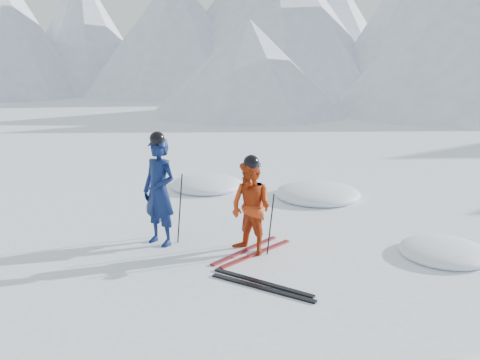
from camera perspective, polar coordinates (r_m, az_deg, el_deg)
The scene contains 12 objects.
ground at distance 8.45m, azimuth 5.12°, elevation -9.18°, with size 160.00×160.00×0.00m, color white.
skier_blue at distance 9.04m, azimuth -9.06°, elevation -1.33°, with size 0.70×0.46×1.93m, color #0B1945.
skier_red at distance 8.55m, azimuth 1.25°, elevation -3.16°, with size 0.78×0.61×1.60m, color #AE330D.
pole_blue_left at distance 9.44m, azimuth -9.59°, elevation -2.74°, with size 0.02×0.02×1.28m, color black.
pole_blue_right at distance 9.13m, azimuth -6.76°, elevation -3.21°, with size 0.02×0.02×1.28m, color black.
pole_red_left at distance 8.99m, azimuth 0.63°, elevation -4.10°, with size 0.02×0.02×1.07m, color black.
pole_red_right at distance 8.58m, azimuth 3.45°, elevation -4.99°, with size 0.02×0.02×1.07m, color black.
ski_worn_left at distance 8.87m, azimuth 0.59°, elevation -7.90°, with size 0.09×1.70×0.03m, color black.
ski_worn_right at distance 8.74m, azimuth 1.86°, elevation -8.24°, with size 0.09×1.70×0.03m, color black.
ski_loose_a at distance 7.68m, azimuth 2.51°, elevation -11.42°, with size 0.09×1.70×0.03m, color black.
ski_loose_b at distance 7.52m, azimuth 2.48°, elevation -12.00°, with size 0.09×1.70×0.03m, color black.
snow_lumps at distance 11.33m, azimuth 6.61°, elevation -3.28°, with size 9.22×7.15×0.45m.
Camera 1 is at (4.12, -6.62, 3.24)m, focal length 38.00 mm.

